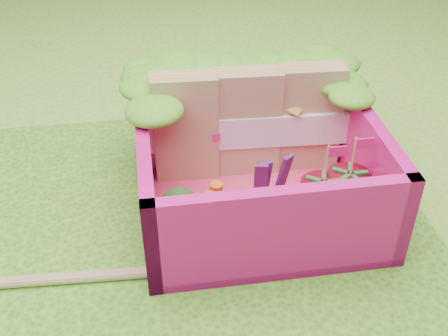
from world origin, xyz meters
name	(u,v)px	position (x,y,z in m)	size (l,w,h in m)	color
ground	(198,238)	(0.00, 0.00, 0.00)	(14.00, 14.00, 0.00)	#85B432
placemat	(198,236)	(0.00, 0.00, 0.01)	(2.60, 2.60, 0.03)	#418B1F
bento_floor	(255,196)	(0.36, 0.25, 0.06)	(1.30, 1.30, 0.05)	#FF4177
bento_box	(256,161)	(0.36, 0.25, 0.31)	(1.30, 1.30, 0.55)	#EB1387
lettuce_ruffle	(242,70)	(0.36, 0.74, 0.64)	(1.43, 0.83, 0.11)	#388919
sandwich_stack	(249,123)	(0.37, 0.51, 0.40)	(1.20, 0.23, 0.66)	tan
broccoli	(176,210)	(-0.11, -0.06, 0.27)	(0.31, 0.31, 0.27)	#689548
carrot_sticks	(213,210)	(0.08, -0.04, 0.22)	(0.12, 0.15, 0.28)	orange
purple_wedges	(268,186)	(0.39, 0.07, 0.27)	(0.20, 0.09, 0.38)	#521B60
strawberry_left	(322,201)	(0.67, -0.03, 0.21)	(0.25, 0.25, 0.49)	red
strawberry_right	(347,193)	(0.83, 0.01, 0.21)	(0.25, 0.25, 0.49)	red
snap_peas	(332,209)	(0.75, 0.01, 0.11)	(0.63, 0.52, 0.05)	#55B93A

